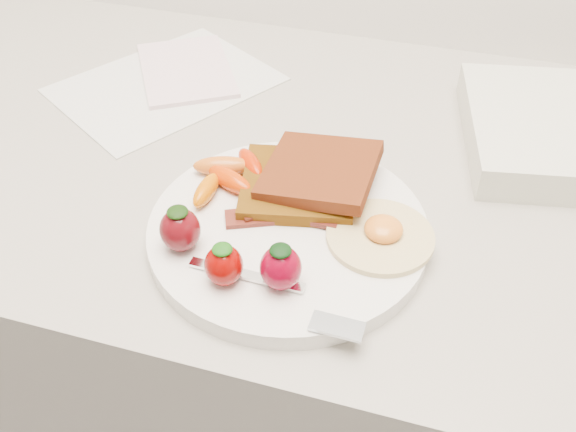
# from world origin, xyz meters

# --- Properties ---
(counter) EXTENTS (2.00, 0.60, 0.90)m
(counter) POSITION_xyz_m (0.00, 1.70, 0.45)
(counter) COLOR gray
(counter) RESTS_ON ground
(plate) EXTENTS (0.27, 0.27, 0.02)m
(plate) POSITION_xyz_m (-0.01, 1.57, 0.91)
(plate) COLOR white
(plate) RESTS_ON counter
(toast_lower) EXTENTS (0.13, 0.13, 0.01)m
(toast_lower) POSITION_xyz_m (-0.02, 1.62, 0.93)
(toast_lower) COLOR #361D06
(toast_lower) RESTS_ON plate
(toast_upper) EXTENTS (0.11, 0.11, 0.03)m
(toast_upper) POSITION_xyz_m (0.00, 1.63, 0.94)
(toast_upper) COLOR #502311
(toast_upper) RESTS_ON toast_lower
(fried_egg) EXTENTS (0.11, 0.11, 0.02)m
(fried_egg) POSITION_xyz_m (0.07, 1.57, 0.92)
(fried_egg) COLOR white
(fried_egg) RESTS_ON plate
(bacon_strips) EXTENTS (0.11, 0.09, 0.01)m
(bacon_strips) POSITION_xyz_m (-0.02, 1.58, 0.92)
(bacon_strips) COLOR #3D0B09
(bacon_strips) RESTS_ON plate
(baby_carrots) EXTENTS (0.08, 0.10, 0.02)m
(baby_carrots) POSITION_xyz_m (-0.09, 1.61, 0.93)
(baby_carrots) COLOR #CF6018
(baby_carrots) RESTS_ON plate
(strawberries) EXTENTS (0.14, 0.06, 0.05)m
(strawberries) POSITION_xyz_m (-0.05, 1.49, 0.94)
(strawberries) COLOR #52070D
(strawberries) RESTS_ON plate
(fork) EXTENTS (0.16, 0.05, 0.00)m
(fork) POSITION_xyz_m (0.01, 1.47, 0.92)
(fork) COLOR white
(fork) RESTS_ON plate
(paper_sheet) EXTENTS (0.31, 0.33, 0.00)m
(paper_sheet) POSITION_xyz_m (-0.25, 1.79, 0.90)
(paper_sheet) COLOR silver
(paper_sheet) RESTS_ON counter
(notepad) EXTENTS (0.18, 0.20, 0.01)m
(notepad) POSITION_xyz_m (-0.23, 1.83, 0.91)
(notepad) COLOR silver
(notepad) RESTS_ON paper_sheet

